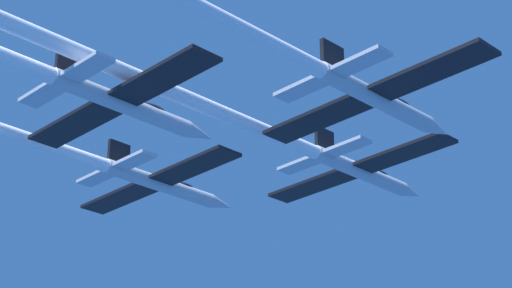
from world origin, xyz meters
name	(u,v)px	position (x,y,z in m)	size (l,w,h in m)	color
jet_lead	(179,95)	(0.78, -18.18, 0.66)	(16.53, 58.93, 2.74)	#B2BAC6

